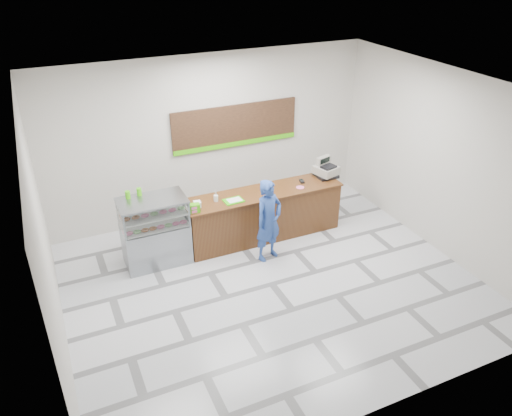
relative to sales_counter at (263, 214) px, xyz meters
name	(u,v)px	position (x,y,z in m)	size (l,w,h in m)	color
floor	(272,284)	(-0.55, -1.55, -0.52)	(7.00, 7.00, 0.00)	silver
back_wall	(211,138)	(-0.55, 1.45, 1.23)	(7.00, 7.00, 0.00)	beige
ceiling	(276,91)	(-0.55, -1.55, 2.98)	(7.00, 7.00, 0.00)	silver
sales_counter	(263,214)	(0.00, 0.00, 0.00)	(3.26, 0.76, 1.03)	brown
display_case	(155,231)	(-2.22, 0.00, 0.16)	(1.22, 0.72, 1.33)	gray
menu_board	(236,126)	(0.00, 1.41, 1.42)	(2.80, 0.06, 0.90)	black
cash_register	(326,170)	(1.50, 0.12, 0.66)	(0.52, 0.54, 0.40)	black
card_terminal	(302,181)	(0.90, 0.07, 0.53)	(0.08, 0.15, 0.04)	black
serving_tray	(233,201)	(-0.69, -0.13, 0.52)	(0.39, 0.29, 0.02)	#35C50B
napkin_box	(197,204)	(-1.40, -0.06, 0.57)	(0.13, 0.13, 0.11)	white
straw_cup	(216,198)	(-1.00, 0.01, 0.58)	(0.08, 0.08, 0.13)	silver
promo_box	(195,208)	(-1.50, -0.23, 0.60)	(0.18, 0.12, 0.16)	#41BA0C
donut_decal	(300,187)	(0.75, -0.14, 0.52)	(0.17, 0.17, 0.00)	pink
green_cup_left	(128,195)	(-2.59, 0.22, 0.88)	(0.09, 0.09, 0.14)	#41BA0C
green_cup_right	(139,192)	(-2.37, 0.27, 0.88)	(0.09, 0.09, 0.14)	#41BA0C
customer	(269,221)	(-0.24, -0.74, 0.30)	(0.59, 0.39, 1.63)	#264592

